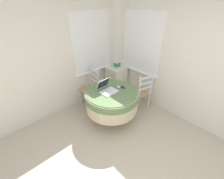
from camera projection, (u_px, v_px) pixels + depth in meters
corner_room_shell at (116, 63)px, 3.08m from camera, size 4.50×4.51×2.55m
round_dining_table at (112, 99)px, 3.18m from camera, size 1.12×1.12×0.77m
laptop at (107, 89)px, 3.07m from camera, size 0.35×0.36×0.24m
computer_mouse at (118, 87)px, 3.20m from camera, size 0.06×0.09×0.05m
cell_phone at (123, 87)px, 3.22m from camera, size 0.08×0.13×0.01m
dining_chair_near_back_window at (91, 88)px, 3.81m from camera, size 0.40×0.41×0.97m
dining_chair_near_right_window at (141, 92)px, 3.64m from camera, size 0.49×0.48×0.97m
corner_cabinet at (116, 79)px, 4.37m from camera, size 0.49×0.49×0.77m
storage_box at (117, 65)px, 4.20m from camera, size 0.15×0.13×0.10m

